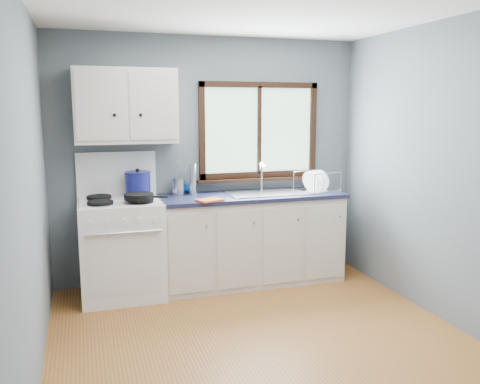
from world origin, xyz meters
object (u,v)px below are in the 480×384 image
object	(u,v)px
gas_range	(121,246)
utensil_crock	(178,186)
sink	(268,199)
base_cabinets	(251,243)
dish_rack	(316,185)
thermos	(193,179)
skillet	(139,197)
stockpot	(138,182)

from	to	relation	value
gas_range	utensil_crock	distance (m)	0.82
gas_range	sink	xyz separation A→B (m)	(1.49, 0.02, 0.37)
base_cabinets	utensil_crock	world-z (taller)	utensil_crock
utensil_crock	dish_rack	world-z (taller)	utensil_crock
utensil_crock	sink	bearing A→B (deg)	-12.86
gas_range	dish_rack	xyz separation A→B (m)	(2.03, 0.01, 0.48)
base_cabinets	thermos	xyz separation A→B (m)	(-0.57, 0.16, 0.67)
skillet	thermos	xyz separation A→B (m)	(0.57, 0.35, 0.09)
gas_range	thermos	distance (m)	0.95
utensil_crock	stockpot	bearing A→B (deg)	-170.71
sink	skillet	world-z (taller)	sink
base_cabinets	stockpot	size ratio (longest dim) A/B	6.21
stockpot	utensil_crock	world-z (taller)	utensil_crock
base_cabinets	skillet	world-z (taller)	skillet
base_cabinets	stockpot	bearing A→B (deg)	173.09
base_cabinets	dish_rack	world-z (taller)	dish_rack
skillet	utensil_crock	world-z (taller)	utensil_crock
base_cabinets	sink	distance (m)	0.48
gas_range	thermos	bearing A→B (deg)	13.71
base_cabinets	sink	bearing A→B (deg)	-0.13
gas_range	stockpot	distance (m)	0.63
sink	skillet	xyz separation A→B (m)	(-1.32, -0.19, 0.13)
sink	gas_range	bearing A→B (deg)	-179.29
dish_rack	sink	bearing A→B (deg)	157.90
base_cabinets	thermos	distance (m)	0.89
stockpot	thermos	distance (m)	0.55
base_cabinets	skillet	size ratio (longest dim) A/B	4.31
base_cabinets	utensil_crock	xyz separation A→B (m)	(-0.71, 0.20, 0.59)
sink	utensil_crock	xyz separation A→B (m)	(-0.89, 0.20, 0.15)
gas_range	base_cabinets	world-z (taller)	gas_range
base_cabinets	stockpot	xyz separation A→B (m)	(-1.12, 0.14, 0.66)
gas_range	sink	size ratio (longest dim) A/B	1.62
sink	skillet	size ratio (longest dim) A/B	1.96
thermos	stockpot	bearing A→B (deg)	-177.33
utensil_crock	base_cabinets	bearing A→B (deg)	-15.95
stockpot	utensil_crock	bearing A→B (deg)	9.29
skillet	thermos	bearing A→B (deg)	54.84
dish_rack	skillet	bearing A→B (deg)	164.38
skillet	thermos	world-z (taller)	thermos
sink	skillet	distance (m)	1.34
skillet	stockpot	size ratio (longest dim) A/B	1.44
base_cabinets	skillet	distance (m)	1.29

